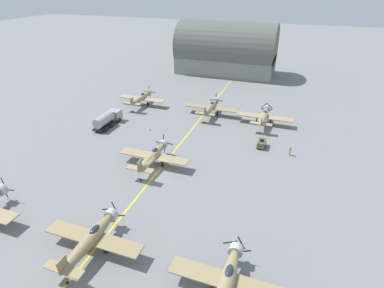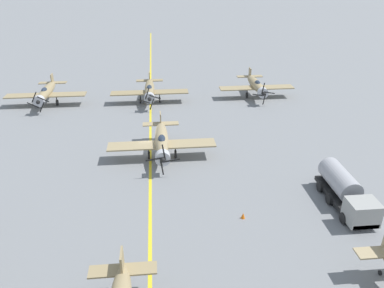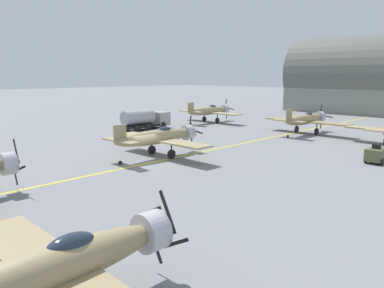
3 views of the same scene
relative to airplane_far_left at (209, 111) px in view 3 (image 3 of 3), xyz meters
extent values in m
plane|color=slate|center=(16.33, -26.09, -2.01)|extent=(400.00, 400.00, 0.00)
cube|color=yellow|center=(16.33, -26.09, -2.01)|extent=(0.30, 160.00, 0.01)
cylinder|color=#B7B7BC|center=(16.38, -38.65, 0.04)|extent=(1.58, 0.90, 1.58)
sphere|color=black|center=(16.38, -38.15, 0.04)|extent=(0.56, 0.56, 0.56)
cube|color=black|center=(16.08, -38.15, -0.78)|extent=(0.73, 0.06, 1.69)
cube|color=black|center=(17.20, -38.15, -0.26)|extent=(1.69, 0.06, 0.73)
cube|color=black|center=(16.68, -38.15, 0.86)|extent=(0.73, 0.06, 1.69)
cube|color=black|center=(15.56, -38.15, 0.34)|extent=(1.69, 0.06, 0.73)
ellipsoid|color=tan|center=(0.00, -0.41, 0.04)|extent=(1.50, 9.50, 1.42)
cylinder|color=#B7B7BC|center=(0.00, 4.04, 0.04)|extent=(1.58, 0.90, 1.58)
ellipsoid|color=#232D3D|center=(0.00, 0.73, 0.60)|extent=(0.80, 1.70, 0.76)
cube|color=tan|center=(0.00, 0.35, -0.30)|extent=(12.00, 2.10, 0.16)
cube|color=tan|center=(0.00, -4.50, 0.19)|extent=(4.40, 1.10, 0.12)
cube|color=tan|center=(0.00, -4.50, 0.84)|extent=(0.14, 1.30, 1.60)
sphere|color=black|center=(0.00, 4.54, 0.04)|extent=(0.56, 0.56, 0.56)
cube|color=black|center=(-0.12, 4.54, 0.91)|extent=(0.37, 0.06, 1.75)
cube|color=black|center=(-0.87, 4.54, -0.08)|extent=(1.75, 0.06, 0.37)
cube|color=black|center=(0.12, 4.54, -0.83)|extent=(0.37, 0.06, 1.75)
cube|color=black|center=(0.87, 4.54, 0.15)|extent=(1.75, 0.06, 0.37)
cylinder|color=black|center=(-1.50, 0.35, -0.93)|extent=(0.14, 0.14, 1.26)
cylinder|color=black|center=(-1.50, 0.35, -1.56)|extent=(0.22, 0.90, 0.90)
cylinder|color=black|center=(1.50, 0.35, -0.93)|extent=(0.14, 0.14, 1.26)
cylinder|color=black|center=(1.50, 0.35, -1.56)|extent=(0.22, 0.90, 0.90)
cylinder|color=black|center=(0.00, -4.56, -1.83)|extent=(0.12, 0.36, 0.36)
ellipsoid|color=#99855C|center=(32.17, -43.36, 0.04)|extent=(1.50, 9.50, 1.42)
cylinder|color=#B7B7BC|center=(32.17, -38.91, 0.04)|extent=(1.58, 0.90, 1.58)
ellipsoid|color=#232D3D|center=(32.17, -42.22, 0.60)|extent=(0.80, 1.70, 0.76)
cube|color=#99855C|center=(32.17, -42.60, -0.30)|extent=(12.00, 2.10, 0.16)
sphere|color=black|center=(32.17, -38.41, 0.04)|extent=(0.56, 0.56, 0.56)
cube|color=black|center=(31.75, -38.41, -0.73)|extent=(0.96, 0.06, 1.60)
cube|color=black|center=(32.94, -38.41, -0.38)|extent=(1.60, 0.06, 0.96)
cube|color=black|center=(32.59, -38.41, 0.81)|extent=(0.96, 0.06, 1.60)
cube|color=black|center=(31.41, -38.41, 0.46)|extent=(1.60, 0.06, 0.96)
cylinder|color=black|center=(30.67, -42.60, -0.93)|extent=(0.14, 0.14, 1.26)
ellipsoid|color=#99855C|center=(17.96, -0.49, 0.04)|extent=(1.50, 9.50, 1.42)
cylinder|color=#B7B7BC|center=(17.96, 3.96, 0.04)|extent=(1.58, 0.90, 1.58)
ellipsoid|color=#232D3D|center=(17.96, 0.65, 0.60)|extent=(0.80, 1.70, 0.76)
cube|color=#99855C|center=(17.96, 0.27, -0.30)|extent=(12.00, 2.10, 0.16)
cube|color=#99855C|center=(17.96, -4.58, 0.19)|extent=(4.40, 1.10, 0.12)
cube|color=#99855C|center=(17.96, -4.58, 0.84)|extent=(0.14, 1.30, 1.60)
sphere|color=black|center=(17.96, 4.46, 0.04)|extent=(0.56, 0.56, 0.56)
cube|color=black|center=(17.09, 4.46, -0.08)|extent=(1.75, 0.06, 0.37)
cube|color=black|center=(18.07, 4.46, -0.83)|extent=(0.37, 0.06, 1.75)
cube|color=black|center=(18.83, 4.46, 0.15)|extent=(1.75, 0.06, 0.37)
cube|color=black|center=(17.85, 4.46, 0.91)|extent=(0.37, 0.06, 1.75)
cylinder|color=black|center=(16.46, 0.27, -0.93)|extent=(0.14, 0.14, 1.26)
cylinder|color=black|center=(16.46, 0.27, -1.56)|extent=(0.22, 0.90, 0.90)
cylinder|color=black|center=(19.46, 0.27, -0.93)|extent=(0.14, 0.14, 1.26)
cylinder|color=black|center=(19.46, 0.27, -1.56)|extent=(0.22, 0.90, 0.90)
cylinder|color=black|center=(17.96, -4.64, -1.83)|extent=(0.12, 0.36, 0.36)
ellipsoid|color=tan|center=(14.96, -24.42, 0.04)|extent=(1.50, 9.50, 1.42)
cylinder|color=#B7B7BC|center=(14.96, -19.97, 0.04)|extent=(1.57, 0.90, 1.58)
ellipsoid|color=#232D3D|center=(14.96, -23.28, 0.60)|extent=(0.80, 1.70, 0.76)
cube|color=tan|center=(14.96, -23.66, -0.30)|extent=(12.00, 2.10, 0.16)
cube|color=tan|center=(14.96, -28.51, 0.19)|extent=(4.40, 1.10, 0.12)
cube|color=tan|center=(14.96, -28.51, 0.84)|extent=(0.14, 1.30, 1.60)
sphere|color=black|center=(14.96, -19.47, 0.04)|extent=(0.56, 0.56, 0.56)
cube|color=black|center=(14.84, -19.47, 0.90)|extent=(0.38, 0.06, 1.75)
cube|color=black|center=(14.10, -19.47, -0.08)|extent=(1.75, 0.06, 0.38)
cube|color=black|center=(15.08, -19.47, -0.83)|extent=(0.38, 0.06, 1.75)
cube|color=black|center=(15.83, -19.47, 0.16)|extent=(1.75, 0.06, 0.38)
cylinder|color=black|center=(13.46, -23.66, -0.93)|extent=(0.14, 0.14, 1.26)
cylinder|color=black|center=(13.46, -23.66, -1.56)|extent=(0.22, 0.90, 0.90)
cylinder|color=black|center=(16.46, -23.66, -0.93)|extent=(0.14, 0.14, 1.26)
cylinder|color=black|center=(16.46, -23.66, -1.56)|extent=(0.22, 0.90, 0.90)
cylinder|color=black|center=(14.96, -28.57, -1.83)|extent=(0.12, 0.36, 0.36)
cube|color=black|center=(-1.24, -12.94, -1.39)|extent=(2.25, 8.00, 0.40)
cube|color=#999993|center=(-1.24, -9.98, -0.59)|extent=(2.50, 2.08, 2.00)
cylinder|color=#9E9EA3|center=(-1.24, -14.26, -0.09)|extent=(2.10, 4.96, 2.10)
cylinder|color=black|center=(-2.43, -10.46, -1.51)|extent=(0.30, 1.00, 1.00)
cylinder|color=black|center=(-0.05, -10.46, -1.51)|extent=(0.30, 1.00, 1.00)
cylinder|color=black|center=(-2.43, -13.34, -1.51)|extent=(0.30, 1.00, 1.00)
cylinder|color=black|center=(-0.05, -13.34, -1.51)|extent=(0.30, 1.00, 1.00)
cylinder|color=black|center=(-2.43, -15.42, -1.51)|extent=(0.30, 1.00, 1.00)
cylinder|color=black|center=(-0.05, -15.42, -1.51)|extent=(0.30, 1.00, 1.00)
cube|color=#515638|center=(31.22, -11.37, -1.21)|extent=(1.40, 2.60, 1.10)
cube|color=black|center=(31.22, -11.63, -0.44)|extent=(0.70, 0.36, 0.44)
cylinder|color=black|center=(30.53, -10.65, -1.71)|extent=(0.20, 0.60, 0.60)
cylinder|color=black|center=(30.53, -12.08, -1.71)|extent=(0.20, 0.60, 0.60)
cylinder|color=black|center=(31.90, -12.08, -1.71)|extent=(0.20, 0.60, 0.60)
cone|color=orange|center=(8.28, -11.95, -1.74)|extent=(0.36, 0.36, 0.55)
cube|color=gray|center=(12.41, 36.12, 1.79)|extent=(31.24, 14.41, 7.61)
cylinder|color=#555952|center=(12.41, 36.12, 6.40)|extent=(31.24, 15.85, 15.85)
camera|label=1|loc=(35.30, -61.92, 25.73)|focal=28.00mm
camera|label=2|loc=(15.29, 13.87, 18.14)|focal=35.00mm
camera|label=3|loc=(42.91, -47.46, 6.00)|focal=35.00mm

